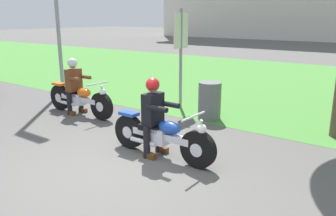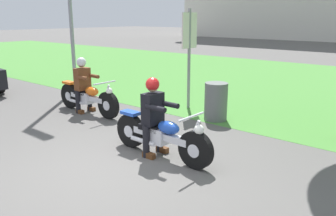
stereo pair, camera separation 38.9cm
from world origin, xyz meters
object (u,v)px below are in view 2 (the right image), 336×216
motorcycle_follow (88,98)px  rider_follow (83,80)px  rider_lead (154,111)px  motorcycle_lead (161,136)px  sign_banner (189,43)px  trash_can (216,102)px

motorcycle_follow → rider_follow: rider_follow is taller
rider_lead → rider_follow: size_ratio=0.99×
motorcycle_lead → rider_lead: 0.46m
motorcycle_lead → rider_follow: bearing=164.8°
motorcycle_follow → sign_banner: size_ratio=0.87×
trash_can → sign_banner: 1.81m
sign_banner → rider_follow: bearing=-131.3°
trash_can → sign_banner: size_ratio=0.35×
motorcycle_lead → sign_banner: (-1.66, 3.04, 1.33)m
rider_follow → sign_banner: (1.82, 2.07, 0.90)m
rider_lead → sign_banner: 3.50m
rider_lead → trash_can: bearing=97.4°
motorcycle_lead → sign_banner: 3.71m
sign_banner → trash_can: bearing=-22.9°
rider_follow → motorcycle_follow: bearing=-0.8°
rider_lead → motorcycle_lead: bearing=-0.8°
rider_lead → motorcycle_follow: 3.31m
rider_follow → trash_can: bearing=28.1°
motorcycle_follow → rider_follow: size_ratio=1.59×
rider_lead → trash_can: 2.58m
rider_lead → motorcycle_follow: rider_lead is taller
motorcycle_follow → rider_lead: bearing=-16.6°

